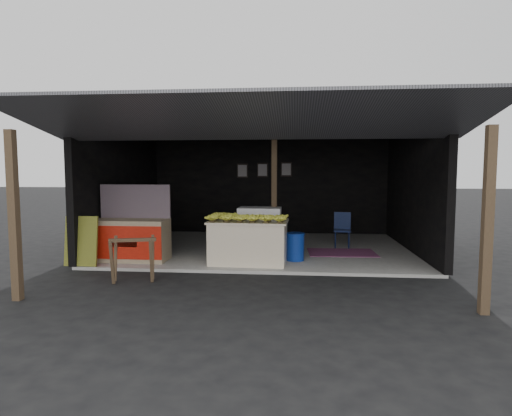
# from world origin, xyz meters

# --- Properties ---
(ground) EXTENTS (80.00, 80.00, 0.00)m
(ground) POSITION_xyz_m (0.00, 0.00, 0.00)
(ground) COLOR black
(ground) RESTS_ON ground
(concrete_slab) EXTENTS (7.00, 5.00, 0.06)m
(concrete_slab) POSITION_xyz_m (0.00, 2.50, 0.03)
(concrete_slab) COLOR gray
(concrete_slab) RESTS_ON ground
(shophouse) EXTENTS (7.40, 7.29, 3.02)m
(shophouse) POSITION_xyz_m (0.00, 2.82, 2.10)
(shophouse) COLOR black
(shophouse) RESTS_ON ground
(banana_table) EXTENTS (1.59, 1.02, 0.86)m
(banana_table) POSITION_xyz_m (-0.15, 0.69, 0.49)
(banana_table) COLOR beige
(banana_table) RESTS_ON concrete_slab
(banana_pile) EXTENTS (1.47, 0.92, 0.17)m
(banana_pile) POSITION_xyz_m (-0.15, 0.69, 1.00)
(banana_pile) COLOR yellow
(banana_pile) RESTS_ON banana_table
(white_crate) EXTENTS (0.94, 0.65, 1.04)m
(white_crate) POSITION_xyz_m (-0.01, 1.66, 0.58)
(white_crate) COLOR white
(white_crate) RESTS_ON concrete_slab
(neighbor_stall) EXTENTS (1.52, 0.69, 1.56)m
(neighbor_stall) POSITION_xyz_m (-2.60, 0.73, 0.53)
(neighbor_stall) COLOR #998466
(neighbor_stall) RESTS_ON concrete_slab
(green_signboard) EXTENTS (0.65, 0.18, 0.97)m
(green_signboard) POSITION_xyz_m (-3.36, 0.13, 0.55)
(green_signboard) COLOR black
(green_signboard) RESTS_ON concrete_slab
(sawhorse) EXTENTS (0.83, 0.83, 0.77)m
(sawhorse) POSITION_xyz_m (-1.97, -0.78, 0.48)
(sawhorse) COLOR #4C3926
(sawhorse) RESTS_ON ground
(water_barrel) EXTENTS (0.37, 0.37, 0.54)m
(water_barrel) POSITION_xyz_m (0.78, 1.03, 0.33)
(water_barrel) COLOR navy
(water_barrel) RESTS_ON concrete_slab
(plastic_chair) EXTENTS (0.44, 0.44, 0.84)m
(plastic_chair) POSITION_xyz_m (1.92, 2.70, 0.55)
(plastic_chair) COLOR #0A1438
(plastic_chair) RESTS_ON concrete_slab
(magenta_rug) EXTENTS (1.54, 1.07, 0.01)m
(magenta_rug) POSITION_xyz_m (1.83, 1.94, 0.07)
(magenta_rug) COLOR #72195B
(magenta_rug) RESTS_ON concrete_slab
(picture_frames) EXTENTS (1.62, 0.04, 0.46)m
(picture_frames) POSITION_xyz_m (-0.17, 4.89, 1.93)
(picture_frames) COLOR black
(picture_frames) RESTS_ON shophouse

